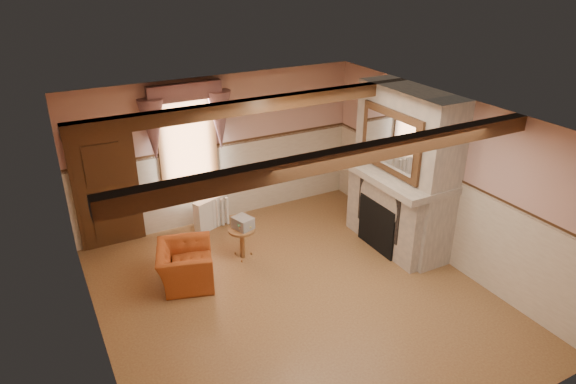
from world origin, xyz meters
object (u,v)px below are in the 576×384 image
side_table (242,243)px  oil_lamp (373,151)px  bowl (393,167)px  radiator (211,213)px  mantel_clock (374,154)px  armchair (185,265)px

side_table → oil_lamp: bearing=-4.1°
bowl → oil_lamp: oil_lamp is taller
radiator → mantel_clock: mantel_clock is taller
armchair → radiator: armchair is taller
mantel_clock → oil_lamp: oil_lamp is taller
armchair → oil_lamp: 3.79m
radiator → oil_lamp: 3.22m
armchair → mantel_clock: bearing=-71.9°
side_table → radiator: 1.27m
armchair → mantel_clock: mantel_clock is taller
mantel_clock → armchair: bearing=-179.1°
armchair → bowl: size_ratio=3.04×
armchair → oil_lamp: bearing=-71.5°
armchair → bowl: bowl is taller
side_table → oil_lamp: (2.50, -0.18, 1.29)m
radiator → bowl: (2.59, -2.02, 1.16)m
side_table → bowl: (2.50, -0.76, 1.18)m
mantel_clock → oil_lamp: 0.05m
bowl → radiator: bearing=142.0°
radiator → bowl: 3.48m
armchair → mantel_clock: (3.58, 0.06, 1.21)m
bowl → mantel_clock: (0.00, 0.56, 0.06)m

